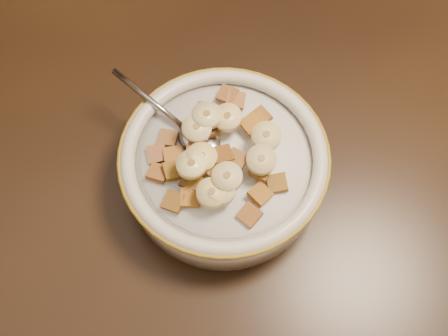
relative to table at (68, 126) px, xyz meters
name	(u,v)px	position (x,y,z in m)	size (l,w,h in m)	color
floor	(146,283)	(0.00, 0.00, -0.78)	(4.00, 4.50, 0.10)	#422816
table	(68,126)	(0.00, 0.00, 0.00)	(1.40, 0.90, 0.04)	black
cereal_bowl	(224,170)	(0.14, -0.15, 0.05)	(0.21, 0.21, 0.05)	beige
milk	(224,159)	(0.14, -0.15, 0.07)	(0.18, 0.18, 0.00)	silver
spoon	(199,140)	(0.13, -0.12, 0.08)	(0.04, 0.05, 0.01)	#91929C
cereal_square_0	(236,160)	(0.15, -0.17, 0.10)	(0.02, 0.02, 0.01)	brown
cereal_square_1	(197,186)	(0.10, -0.17, 0.08)	(0.02, 0.02, 0.01)	#9A6120
cereal_square_2	(206,111)	(0.15, -0.10, 0.08)	(0.02, 0.02, 0.01)	brown
cereal_square_3	(260,170)	(0.17, -0.19, 0.09)	(0.02, 0.02, 0.01)	#93621F
cereal_square_4	(157,154)	(0.08, -0.12, 0.08)	(0.02, 0.02, 0.01)	#965B34
cereal_square_5	(191,180)	(0.10, -0.17, 0.08)	(0.02, 0.02, 0.01)	brown
cereal_square_6	(174,171)	(0.09, -0.15, 0.08)	(0.02, 0.02, 0.01)	brown
cereal_square_7	(158,173)	(0.07, -0.14, 0.08)	(0.02, 0.02, 0.01)	brown
cereal_square_8	(260,194)	(0.16, -0.21, 0.08)	(0.02, 0.02, 0.01)	#94641D
cereal_square_9	(173,155)	(0.10, -0.13, 0.08)	(0.02, 0.02, 0.01)	olive
cereal_square_10	(257,122)	(0.19, -0.13, 0.08)	(0.02, 0.02, 0.01)	olive
cereal_square_11	(206,114)	(0.15, -0.10, 0.08)	(0.02, 0.02, 0.01)	brown
cereal_square_12	(173,202)	(0.08, -0.18, 0.08)	(0.02, 0.02, 0.01)	brown
cereal_square_13	(260,117)	(0.20, -0.13, 0.08)	(0.02, 0.02, 0.01)	brown
cereal_square_14	(223,155)	(0.14, -0.16, 0.10)	(0.02, 0.02, 0.01)	brown
cereal_square_15	(212,165)	(0.13, -0.16, 0.09)	(0.02, 0.02, 0.01)	brown
cereal_square_16	(208,129)	(0.14, -0.12, 0.09)	(0.02, 0.02, 0.01)	brown
cereal_square_17	(190,198)	(0.09, -0.18, 0.08)	(0.02, 0.02, 0.01)	#915819
cereal_square_18	(277,183)	(0.18, -0.20, 0.08)	(0.02, 0.02, 0.01)	olive
cereal_square_19	(168,138)	(0.10, -0.11, 0.08)	(0.02, 0.02, 0.01)	brown
cereal_square_20	(196,149)	(0.12, -0.14, 0.09)	(0.02, 0.02, 0.01)	brown
cereal_square_21	(250,215)	(0.14, -0.22, 0.08)	(0.02, 0.02, 0.01)	#924E19
cereal_square_22	(251,124)	(0.18, -0.13, 0.09)	(0.02, 0.02, 0.01)	#995118
cereal_square_23	(236,100)	(0.18, -0.09, 0.08)	(0.02, 0.02, 0.01)	brown
cereal_square_24	(258,124)	(0.19, -0.13, 0.08)	(0.02, 0.02, 0.01)	brown
cereal_square_25	(227,95)	(0.18, -0.09, 0.08)	(0.02, 0.02, 0.01)	brown
banana_slice_0	(220,191)	(0.12, -0.19, 0.09)	(0.03, 0.03, 0.01)	#C9B485
banana_slice_1	(197,128)	(0.13, -0.12, 0.10)	(0.03, 0.03, 0.01)	#D5C088
banana_slice_2	(192,165)	(0.11, -0.16, 0.10)	(0.03, 0.03, 0.01)	beige
banana_slice_3	(202,157)	(0.12, -0.15, 0.10)	(0.03, 0.03, 0.01)	#E8DB6F
banana_slice_4	(212,193)	(0.11, -0.19, 0.09)	(0.03, 0.03, 0.01)	#D1BB77
banana_slice_5	(266,136)	(0.19, -0.16, 0.10)	(0.03, 0.03, 0.01)	#CDBA63
banana_slice_6	(227,118)	(0.16, -0.12, 0.10)	(0.03, 0.03, 0.01)	#E4C372
banana_slice_7	(261,160)	(0.17, -0.18, 0.10)	(0.03, 0.03, 0.01)	beige
banana_slice_8	(207,116)	(0.14, -0.11, 0.10)	(0.03, 0.03, 0.01)	#D0B985
banana_slice_9	(227,177)	(0.13, -0.18, 0.10)	(0.03, 0.03, 0.01)	beige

